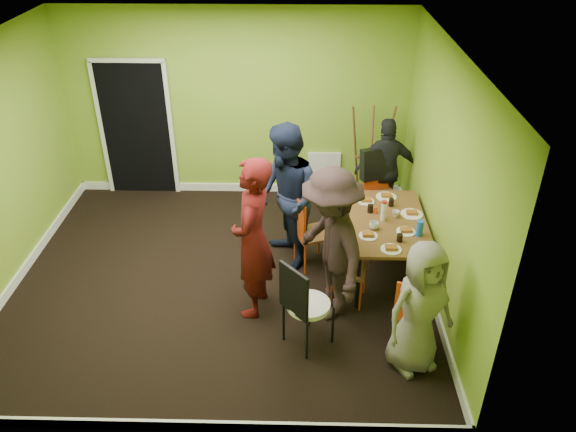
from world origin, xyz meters
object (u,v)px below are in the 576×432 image
blue_bottle (420,228)px  person_back_end (386,170)px  chair_left_far (307,229)px  orange_bottle (376,210)px  chair_front_end (412,311)px  person_left_far (286,199)px  chair_bentwood (303,302)px  dining_table (388,224)px  chair_left_near (343,261)px  thermos (383,212)px  person_standing (253,239)px  person_front_end (420,308)px  chair_back_end (378,172)px  person_left_near (330,246)px  easel (370,155)px

blue_bottle → person_back_end: 1.68m
chair_left_far → person_back_end: 1.67m
person_back_end → orange_bottle: bearing=71.9°
chair_front_end → person_left_far: size_ratio=0.48×
chair_bentwood → dining_table: bearing=100.5°
chair_left_near → thermos: bearing=152.1°
chair_front_end → person_standing: person_standing is taller
chair_bentwood → person_standing: (-0.54, 0.58, 0.37)m
chair_left_near → person_left_far: 1.04m
dining_table → blue_bottle: bearing=-45.4°
chair_left_near → blue_bottle: 0.94m
person_front_end → person_left_far: bearing=103.1°
chair_left_far → person_standing: 1.09m
chair_bentwood → thermos: size_ratio=4.54×
chair_back_end → blue_bottle: bearing=80.9°
chair_front_end → person_standing: bearing=179.3°
chair_left_far → orange_bottle: chair_left_far is taller
chair_left_near → thermos: thermos is taller
chair_left_near → person_standing: size_ratio=0.50×
person_left_far → person_left_near: 1.05m
chair_front_end → person_back_end: person_back_end is taller
chair_left_near → orange_bottle: bearing=162.7°
easel → person_left_far: bearing=-126.4°
person_front_end → chair_front_end: bearing=67.1°
person_left_near → person_front_end: 1.16m
chair_left_far → person_left_far: size_ratio=0.52×
easel → chair_left_far: bearing=-119.1°
chair_left_far → chair_left_near: (0.41, -0.64, -0.02)m
chair_left_far → person_left_near: person_left_near is taller
chair_left_far → chair_front_end: 1.79m
thermos → orange_bottle: 0.18m
chair_bentwood → person_standing: bearing=-178.7°
blue_bottle → person_front_end: bearing=-99.3°
dining_table → person_back_end: size_ratio=1.00×
easel → thermos: bearing=-90.7°
person_front_end → person_standing: bearing=128.6°
chair_back_end → easel: 0.56m
chair_left_far → chair_back_end: chair_back_end is taller
easel → person_standing: bearing=-121.2°
easel → chair_front_end: bearing=-87.4°
chair_back_end → chair_bentwood: chair_back_end is taller
thermos → person_front_end: (0.17, -1.56, -0.14)m
chair_back_end → person_left_far: (-1.24, -1.04, 0.15)m
chair_bentwood → easel: size_ratio=0.67×
person_left_far → person_front_end: person_left_far is taller
chair_back_end → person_back_end: size_ratio=0.74×
chair_left_near → person_back_end: bearing=173.8°
blue_bottle → person_front_end: person_front_end is taller
dining_table → chair_front_end: size_ratio=1.68×
chair_left_far → orange_bottle: 0.87m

